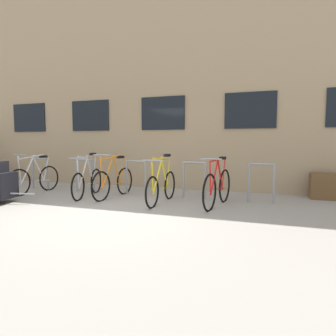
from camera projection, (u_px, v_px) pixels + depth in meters
ground_plane at (105, 213)px, 5.48m from camera, size 42.00×42.00×0.00m
storefront_building at (195, 98)px, 11.77m from camera, size 28.00×7.58×6.25m
bike_rack at (136, 174)px, 7.31m from camera, size 6.57×0.05×0.88m
bicycle_white at (35, 178)px, 7.62m from camera, size 0.44×1.68×1.05m
bicycle_silver at (88, 181)px, 7.13m from camera, size 0.48×1.70×1.08m
bicycle_yellow at (162, 186)px, 6.36m from camera, size 0.44×1.72×1.08m
bicycle_orange at (114, 181)px, 7.01m from camera, size 0.44×1.70×1.07m
bicycle_red at (218, 187)px, 6.05m from camera, size 0.44×1.73×1.04m
planter_box at (326, 186)px, 6.80m from camera, size 0.70×0.44×0.60m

